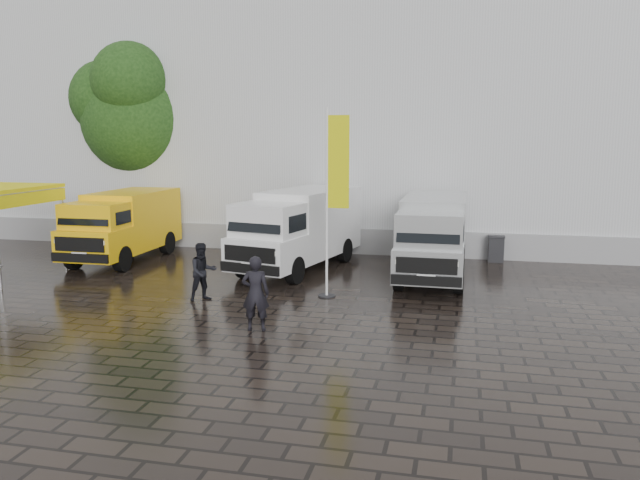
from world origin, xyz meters
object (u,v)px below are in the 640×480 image
object	(u,v)px
van_silver	(433,239)
flagpole	(333,192)
van_yellow	(123,227)
person_front	(256,293)
van_white	(298,231)
person_tent	(203,272)
wheelie_bin	(496,249)

from	to	relation	value
van_silver	flagpole	bearing A→B (deg)	-130.33
van_yellow	flagpole	size ratio (longest dim) A/B	1.02
flagpole	person_front	world-z (taller)	flagpole
van_yellow	van_white	xyz separation A→B (m)	(6.71, -0.01, 0.10)
flagpole	person_tent	distance (m)	4.28
van_silver	van_white	bearing A→B (deg)	175.85
van_white	wheelie_bin	distance (m)	7.41
person_tent	van_silver	bearing A→B (deg)	-8.53
van_silver	person_front	xyz separation A→B (m)	(-3.80, -6.57, -0.40)
wheelie_bin	person_tent	size ratio (longest dim) A/B	0.59
van_yellow	van_silver	world-z (taller)	van_silver
van_silver	person_tent	world-z (taller)	van_silver
wheelie_bin	person_tent	xyz separation A→B (m)	(-8.28, -7.57, 0.33)
van_yellow	wheelie_bin	size ratio (longest dim) A/B	5.62
van_white	van_yellow	bearing A→B (deg)	-167.23
wheelie_bin	person_front	world-z (taller)	person_front
flagpole	person_tent	xyz separation A→B (m)	(-3.47, -1.20, -2.20)
van_silver	wheelie_bin	size ratio (longest dim) A/B	6.16
person_front	van_yellow	bearing A→B (deg)	-52.98
van_white	person_front	size ratio (longest dim) A/B	3.47
flagpole	van_white	bearing A→B (deg)	119.41
van_yellow	van_silver	xyz separation A→B (m)	(11.31, -0.38, 0.04)
person_tent	van_white	bearing A→B (deg)	28.32
van_yellow	van_silver	distance (m)	11.31
wheelie_bin	person_front	bearing A→B (deg)	-120.72
van_silver	flagpole	xyz separation A→B (m)	(-2.66, -3.08, 1.72)
van_silver	flagpole	size ratio (longest dim) A/B	1.12
van_silver	wheelie_bin	world-z (taller)	van_silver
van_yellow	van_white	bearing A→B (deg)	-0.51
van_white	person_front	bearing A→B (deg)	-70.59
van_silver	van_yellow	bearing A→B (deg)	178.51
van_white	wheelie_bin	bearing A→B (deg)	36.21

